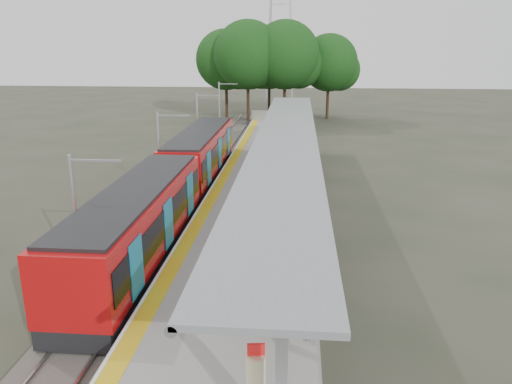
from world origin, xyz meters
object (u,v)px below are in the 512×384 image
bench_mid (304,211)px  litter_bin (272,175)px  train (177,180)px  bench_near (305,229)px  bench_far (302,152)px  info_pillar_far (290,145)px

bench_mid → litter_bin: bearing=88.0°
train → bench_near: 9.08m
litter_bin → train: bearing=-144.6°
train → bench_far: bearing=55.4°
train → bench_mid: size_ratio=16.79×
bench_near → bench_far: 15.82m
bench_near → info_pillar_far: info_pillar_far is taller
bench_far → info_pillar_far: 2.31m
info_pillar_far → litter_bin: size_ratio=1.54×
info_pillar_far → litter_bin: bearing=-108.5°
info_pillar_far → litter_bin: info_pillar_far is taller
train → bench_far: size_ratio=15.59×
litter_bin → bench_near: bearing=-78.2°
bench_near → litter_bin: size_ratio=1.44×
bench_near → litter_bin: bearing=114.7°
bench_far → info_pillar_far: size_ratio=1.13×
bench_far → bench_near: bearing=-81.6°
bench_mid → bench_far: bench_far is taller
bench_far → litter_bin: bearing=-97.8°
bench_near → bench_far: bearing=103.1°
bench_near → info_pillar_far: size_ratio=0.93×
bench_mid → litter_bin: 7.27m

